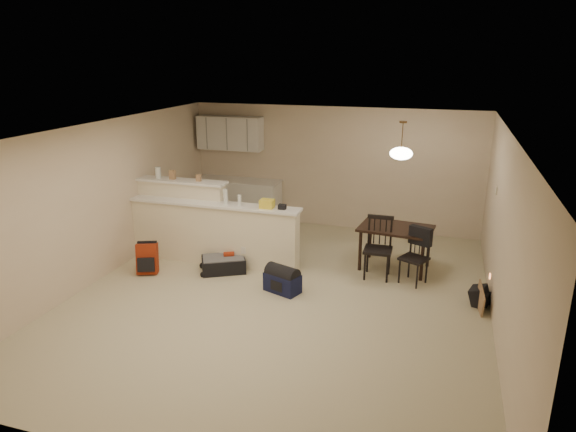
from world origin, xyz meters
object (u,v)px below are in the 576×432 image
at_px(pendant_lamp, 401,153).
at_px(dining_chair_near, 378,248).
at_px(navy_duffel, 282,283).
at_px(dining_chair_far, 414,257).
at_px(suitcase, 224,264).
at_px(dining_table, 396,232).
at_px(red_backpack, 147,259).
at_px(black_daypack, 480,296).

bearing_deg(pendant_lamp, dining_chair_near, -116.30).
bearing_deg(pendant_lamp, navy_duffel, -137.07).
bearing_deg(dining_chair_far, suitcase, -145.71).
distance_m(pendant_lamp, navy_duffel, 2.79).
bearing_deg(dining_chair_far, navy_duffel, -128.39).
xyz_separation_m(dining_table, dining_chair_far, (0.35, -0.51, -0.21)).
height_order(dining_table, suitcase, dining_table).
bearing_deg(dining_chair_near, dining_table, 62.24).
bearing_deg(suitcase, dining_table, -8.86).
bearing_deg(dining_table, navy_duffel, -130.38).
xyz_separation_m(dining_table, red_backpack, (-3.90, -1.41, -0.40)).
distance_m(dining_table, suitcase, 2.94).
height_order(pendant_lamp, black_daypack, pendant_lamp).
xyz_separation_m(red_backpack, navy_duffel, (2.36, -0.02, -0.10)).
height_order(dining_chair_near, dining_chair_far, dining_chair_near).
distance_m(dining_chair_near, red_backpack, 3.80).
bearing_deg(navy_duffel, dining_chair_far, 46.18).
bearing_deg(navy_duffel, red_backpack, -160.19).
bearing_deg(navy_duffel, pendant_lamp, 63.15).
distance_m(red_backpack, navy_duffel, 2.37).
distance_m(dining_table, pendant_lamp, 1.34).
height_order(dining_table, navy_duffel, dining_table).
distance_m(dining_table, dining_chair_near, 0.53).
relative_size(pendant_lamp, navy_duffel, 1.15).
height_order(dining_table, pendant_lamp, pendant_lamp).
bearing_deg(dining_table, black_daypack, -29.47).
xyz_separation_m(suitcase, navy_duffel, (1.19, -0.45, 0.03)).
bearing_deg(dining_table, dining_chair_near, -109.62).
relative_size(navy_duffel, black_daypack, 1.78).
bearing_deg(dining_chair_near, black_daypack, -19.85).
height_order(suitcase, navy_duffel, navy_duffel).
relative_size(red_backpack, navy_duffel, 0.94).
distance_m(dining_chair_far, navy_duffel, 2.12).
distance_m(pendant_lamp, suitcase, 3.44).
relative_size(pendant_lamp, red_backpack, 1.23).
bearing_deg(red_backpack, dining_chair_far, -9.43).
bearing_deg(black_daypack, dining_chair_far, 80.55).
bearing_deg(red_backpack, pendant_lamp, -1.51).
relative_size(dining_chair_far, suitcase, 1.24).
distance_m(navy_duffel, black_daypack, 2.91).
bearing_deg(pendant_lamp, red_backpack, -160.11).
xyz_separation_m(suitcase, black_daypack, (4.06, 0.00, 0.01)).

